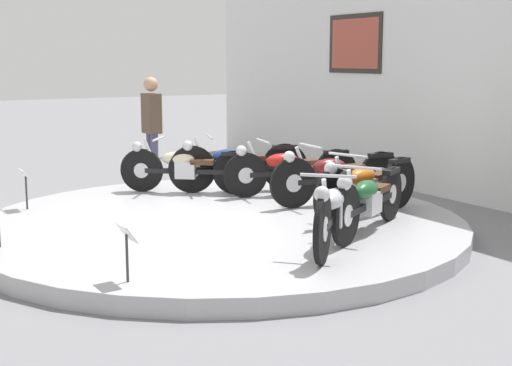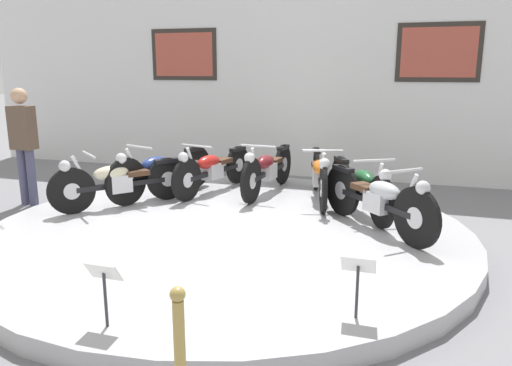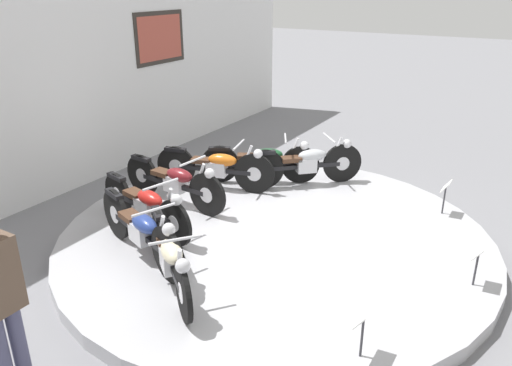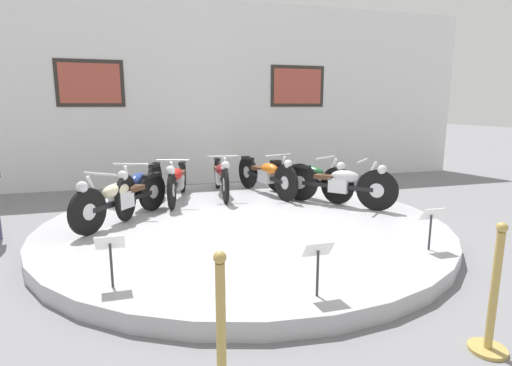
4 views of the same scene
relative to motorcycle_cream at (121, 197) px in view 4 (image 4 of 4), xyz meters
The scene contains 15 objects.
ground_plane 1.86m from the motorcycle_cream, 11.56° to the right, with size 60.00×60.00×0.00m, color slate.
display_platform 1.84m from the motorcycle_cream, 11.56° to the right, with size 5.81×5.81×0.19m, color #ADADB2.
back_wall 4.35m from the motorcycle_cream, 64.64° to the left, with size 14.00×0.22×4.23m.
motorcycle_cream is the anchor object (origin of this frame).
motorcycle_blue 0.74m from the motorcycle_cream, 67.74° to the left, with size 0.78×1.92×0.81m.
motorcycle_red 1.48m from the motorcycle_cream, 52.33° to the left, with size 0.62×1.93×0.79m.
motorcycle_maroon 2.20m from the motorcycle_cream, 37.93° to the left, with size 0.54×2.00×0.80m.
motorcycle_orange 2.83m from the motorcycle_cream, 24.54° to the left, with size 0.66×1.96×0.81m.
motorcycle_green 3.28m from the motorcycle_cream, 12.04° to the left, with size 1.01×1.77×0.79m.
motorcycle_silver 3.48m from the motorcycle_cream, ahead, with size 1.42×1.51×0.81m.
info_placard_front_left 2.21m from the motorcycle_cream, 90.35° to the right, with size 0.26×0.11×0.51m.
info_placard_front_centre 3.39m from the motorcycle_cream, 59.11° to the right, with size 0.26×0.11×0.51m.
info_placard_front_right 4.13m from the motorcycle_cream, 32.34° to the right, with size 0.26×0.11×0.51m.
stanchion_post_left_of_entry 3.84m from the motorcycle_cream, 79.37° to the right, with size 0.28×0.28×1.02m.
stanchion_post_right_of_entry 4.68m from the motorcycle_cream, 53.64° to the right, with size 0.28×0.28×1.02m.
Camera 4 is at (-1.44, -5.56, 1.84)m, focal length 28.00 mm.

